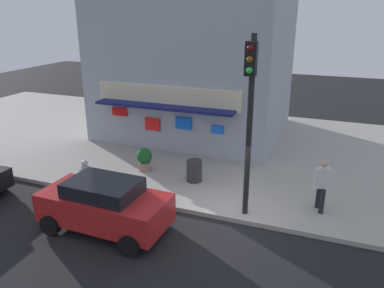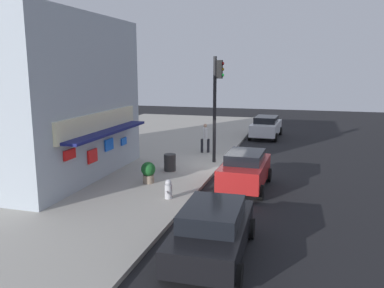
{
  "view_description": "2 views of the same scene",
  "coord_description": "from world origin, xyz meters",
  "px_view_note": "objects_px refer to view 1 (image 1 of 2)",
  "views": [
    {
      "loc": [
        2.84,
        -10.41,
        6.46
      ],
      "look_at": [
        -1.74,
        1.47,
        1.94
      ],
      "focal_mm": 35.63,
      "sensor_mm": 36.0,
      "label": 1
    },
    {
      "loc": [
        -20.07,
        -4.14,
        5.26
      ],
      "look_at": [
        -3.04,
        0.72,
        1.81
      ],
      "focal_mm": 36.9,
      "sensor_mm": 36.0,
      "label": 2
    }
  ],
  "objects_px": {
    "pedestrian": "(322,184)",
    "potted_plant_by_doorway": "(144,158)",
    "trash_can": "(194,171)",
    "traffic_light": "(250,106)",
    "parked_car_red": "(105,205)",
    "fire_hydrant": "(85,170)"
  },
  "relations": [
    {
      "from": "traffic_light",
      "to": "potted_plant_by_doorway",
      "type": "xyz_separation_m",
      "value": [
        -4.71,
        2.05,
        -3.09
      ]
    },
    {
      "from": "traffic_light",
      "to": "fire_hydrant",
      "type": "height_order",
      "value": "traffic_light"
    },
    {
      "from": "trash_can",
      "to": "potted_plant_by_doorway",
      "type": "distance_m",
      "value": 2.29
    },
    {
      "from": "pedestrian",
      "to": "parked_car_red",
      "type": "distance_m",
      "value": 6.94
    },
    {
      "from": "fire_hydrant",
      "to": "parked_car_red",
      "type": "xyz_separation_m",
      "value": [
        2.65,
        -2.63,
        0.33
      ]
    },
    {
      "from": "potted_plant_by_doorway",
      "to": "parked_car_red",
      "type": "distance_m",
      "value": 4.3
    },
    {
      "from": "traffic_light",
      "to": "pedestrian",
      "type": "distance_m",
      "value": 3.66
    },
    {
      "from": "traffic_light",
      "to": "pedestrian",
      "type": "relative_size",
      "value": 3.22
    },
    {
      "from": "traffic_light",
      "to": "pedestrian",
      "type": "xyz_separation_m",
      "value": [
        2.25,
        1.17,
        -2.64
      ]
    },
    {
      "from": "traffic_light",
      "to": "trash_can",
      "type": "height_order",
      "value": "traffic_light"
    },
    {
      "from": "trash_can",
      "to": "pedestrian",
      "type": "bearing_deg",
      "value": -7.89
    },
    {
      "from": "fire_hydrant",
      "to": "traffic_light",
      "type": "bearing_deg",
      "value": -4.16
    },
    {
      "from": "pedestrian",
      "to": "potted_plant_by_doorway",
      "type": "distance_m",
      "value": 7.03
    },
    {
      "from": "pedestrian",
      "to": "potted_plant_by_doorway",
      "type": "bearing_deg",
      "value": 172.82
    },
    {
      "from": "traffic_light",
      "to": "trash_can",
      "type": "xyz_separation_m",
      "value": [
        -2.43,
        1.82,
        -3.19
      ]
    },
    {
      "from": "trash_can",
      "to": "parked_car_red",
      "type": "bearing_deg",
      "value": -109.51
    },
    {
      "from": "trash_can",
      "to": "potted_plant_by_doorway",
      "type": "bearing_deg",
      "value": 174.27
    },
    {
      "from": "trash_can",
      "to": "potted_plant_by_doorway",
      "type": "height_order",
      "value": "potted_plant_by_doorway"
    },
    {
      "from": "trash_can",
      "to": "parked_car_red",
      "type": "height_order",
      "value": "parked_car_red"
    },
    {
      "from": "pedestrian",
      "to": "trash_can",
      "type": "bearing_deg",
      "value": 172.11
    },
    {
      "from": "traffic_light",
      "to": "potted_plant_by_doorway",
      "type": "height_order",
      "value": "traffic_light"
    },
    {
      "from": "fire_hydrant",
      "to": "trash_can",
      "type": "xyz_separation_m",
      "value": [
        4.06,
        1.35,
        0.05
      ]
    }
  ]
}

